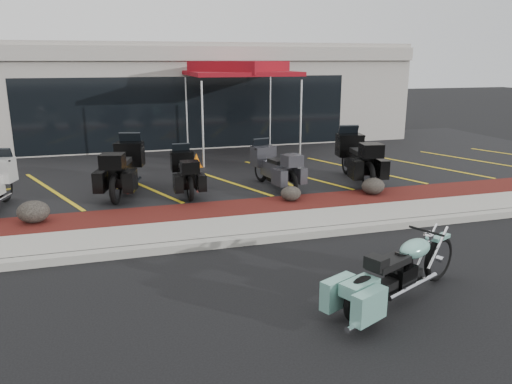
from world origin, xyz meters
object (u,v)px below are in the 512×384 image
object	(u,v)px
popup_canopy	(240,70)
hero_cruiser	(439,252)
traffic_cone	(196,160)
touring_white	(3,175)

from	to	relation	value
popup_canopy	hero_cruiser	bearing A→B (deg)	-112.11
hero_cruiser	traffic_cone	bearing A→B (deg)	79.51
touring_white	popup_canopy	xyz separation A→B (m)	(6.80, 4.12, 2.26)
traffic_cone	hero_cruiser	bearing A→B (deg)	-75.71
hero_cruiser	touring_white	bearing A→B (deg)	114.18
hero_cruiser	popup_canopy	xyz separation A→B (m)	(-0.48, 10.45, 2.56)
popup_canopy	traffic_cone	bearing A→B (deg)	-165.22
hero_cruiser	popup_canopy	size ratio (longest dim) A/B	0.61
hero_cruiser	popup_canopy	distance (m)	10.77
hero_cruiser	popup_canopy	bearing A→B (deg)	67.84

